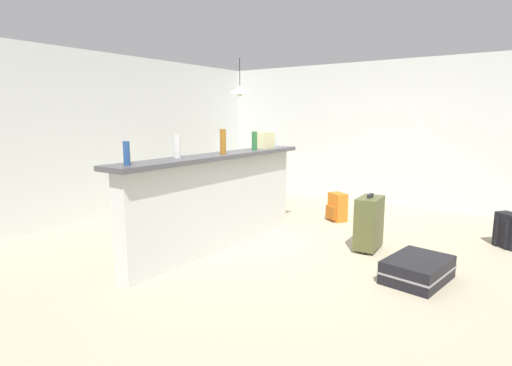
{
  "coord_description": "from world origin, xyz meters",
  "views": [
    {
      "loc": [
        -4.18,
        -2.49,
        1.58
      ],
      "look_at": [
        -0.02,
        0.41,
        0.73
      ],
      "focal_mm": 28.61,
      "sensor_mm": 36.0,
      "label": 1
    }
  ],
  "objects_px": {
    "bottle_green": "(254,141)",
    "suitcase_flat_black": "(418,269)",
    "bottle_clear": "(274,137)",
    "pendant_lamp": "(240,90)",
    "bottle_blue": "(127,153)",
    "dining_table": "(239,170)",
    "bottle_white": "(177,146)",
    "backpack_orange": "(337,207)",
    "bottle_amber": "(223,142)",
    "backpack_black": "(509,231)",
    "grocery_bag": "(264,140)",
    "dining_chair_near_partition": "(261,181)",
    "suitcase_upright_olive": "(369,222)"
  },
  "relations": [
    {
      "from": "bottle_green",
      "to": "suitcase_flat_black",
      "type": "height_order",
      "value": "bottle_green"
    },
    {
      "from": "bottle_clear",
      "to": "pendant_lamp",
      "type": "relative_size",
      "value": 0.46
    },
    {
      "from": "suitcase_flat_black",
      "to": "bottle_green",
      "type": "bearing_deg",
      "value": 80.88
    },
    {
      "from": "bottle_blue",
      "to": "dining_table",
      "type": "xyz_separation_m",
      "value": [
        3.11,
        1.11,
        -0.59
      ]
    },
    {
      "from": "bottle_white",
      "to": "bottle_blue",
      "type": "bearing_deg",
      "value": -174.0
    },
    {
      "from": "pendant_lamp",
      "to": "backpack_orange",
      "type": "relative_size",
      "value": 1.5
    },
    {
      "from": "bottle_amber",
      "to": "backpack_black",
      "type": "bearing_deg",
      "value": -54.98
    },
    {
      "from": "bottle_amber",
      "to": "grocery_bag",
      "type": "relative_size",
      "value": 1.12
    },
    {
      "from": "bottle_blue",
      "to": "dining_table",
      "type": "relative_size",
      "value": 0.2
    },
    {
      "from": "suitcase_flat_black",
      "to": "pendant_lamp",
      "type": "bearing_deg",
      "value": 64.41
    },
    {
      "from": "dining_table",
      "to": "backpack_black",
      "type": "relative_size",
      "value": 2.62
    },
    {
      "from": "dining_chair_near_partition",
      "to": "bottle_white",
      "type": "bearing_deg",
      "value": -167.14
    },
    {
      "from": "dining_chair_near_partition",
      "to": "suitcase_upright_olive",
      "type": "height_order",
      "value": "dining_chair_near_partition"
    },
    {
      "from": "bottle_blue",
      "to": "suitcase_flat_black",
      "type": "relative_size",
      "value": 0.25
    },
    {
      "from": "bottle_green",
      "to": "dining_table",
      "type": "distance_m",
      "value": 1.75
    },
    {
      "from": "bottle_blue",
      "to": "suitcase_upright_olive",
      "type": "bearing_deg",
      "value": -34.21
    },
    {
      "from": "bottle_blue",
      "to": "bottle_green",
      "type": "relative_size",
      "value": 0.91
    },
    {
      "from": "dining_chair_near_partition",
      "to": "bottle_clear",
      "type": "bearing_deg",
      "value": -133.02
    },
    {
      "from": "bottle_blue",
      "to": "bottle_green",
      "type": "xyz_separation_m",
      "value": [
        1.94,
        -0.05,
        0.01
      ]
    },
    {
      "from": "bottle_blue",
      "to": "bottle_white",
      "type": "height_order",
      "value": "bottle_white"
    },
    {
      "from": "bottle_amber",
      "to": "bottle_clear",
      "type": "bearing_deg",
      "value": 3.26
    },
    {
      "from": "dining_chair_near_partition",
      "to": "backpack_orange",
      "type": "relative_size",
      "value": 2.21
    },
    {
      "from": "bottle_green",
      "to": "suitcase_upright_olive",
      "type": "height_order",
      "value": "bottle_green"
    },
    {
      "from": "bottle_blue",
      "to": "backpack_orange",
      "type": "bearing_deg",
      "value": -11.32
    },
    {
      "from": "bottle_amber",
      "to": "bottle_green",
      "type": "xyz_separation_m",
      "value": [
        0.65,
        0.01,
        -0.03
      ]
    },
    {
      "from": "bottle_white",
      "to": "backpack_black",
      "type": "relative_size",
      "value": 0.58
    },
    {
      "from": "bottle_clear",
      "to": "suitcase_flat_black",
      "type": "distance_m",
      "value": 2.67
    },
    {
      "from": "suitcase_upright_olive",
      "to": "bottle_amber",
      "type": "bearing_deg",
      "value": 122.3
    },
    {
      "from": "dining_table",
      "to": "pendant_lamp",
      "type": "height_order",
      "value": "pendant_lamp"
    },
    {
      "from": "bottle_green",
      "to": "dining_table",
      "type": "height_order",
      "value": "bottle_green"
    },
    {
      "from": "bottle_blue",
      "to": "bottle_clear",
      "type": "distance_m",
      "value": 2.51
    },
    {
      "from": "pendant_lamp",
      "to": "bottle_blue",
      "type": "bearing_deg",
      "value": -160.41
    },
    {
      "from": "grocery_bag",
      "to": "suitcase_upright_olive",
      "type": "relative_size",
      "value": 0.39
    },
    {
      "from": "bottle_clear",
      "to": "grocery_bag",
      "type": "xyz_separation_m",
      "value": [
        -0.2,
        0.03,
        -0.04
      ]
    },
    {
      "from": "grocery_bag",
      "to": "bottle_amber",
      "type": "bearing_deg",
      "value": -174.35
    },
    {
      "from": "bottle_blue",
      "to": "bottle_white",
      "type": "relative_size",
      "value": 0.89
    },
    {
      "from": "suitcase_upright_olive",
      "to": "pendant_lamp",
      "type": "bearing_deg",
      "value": 69.43
    },
    {
      "from": "pendant_lamp",
      "to": "grocery_bag",
      "type": "bearing_deg",
      "value": -129.18
    },
    {
      "from": "bottle_amber",
      "to": "suitcase_upright_olive",
      "type": "xyz_separation_m",
      "value": [
        0.91,
        -1.44,
        -0.94
      ]
    },
    {
      "from": "bottle_clear",
      "to": "pendant_lamp",
      "type": "xyz_separation_m",
      "value": [
        0.69,
        1.13,
        0.71
      ]
    },
    {
      "from": "bottle_white",
      "to": "dining_chair_near_partition",
      "type": "height_order",
      "value": "bottle_white"
    },
    {
      "from": "bottle_green",
      "to": "pendant_lamp",
      "type": "xyz_separation_m",
      "value": [
        1.26,
        1.19,
        0.74
      ]
    },
    {
      "from": "bottle_blue",
      "to": "bottle_amber",
      "type": "xyz_separation_m",
      "value": [
        1.3,
        -0.06,
        0.04
      ]
    },
    {
      "from": "grocery_bag",
      "to": "pendant_lamp",
      "type": "relative_size",
      "value": 0.41
    },
    {
      "from": "bottle_white",
      "to": "dining_chair_near_partition",
      "type": "bearing_deg",
      "value": 12.86
    },
    {
      "from": "backpack_orange",
      "to": "backpack_black",
      "type": "height_order",
      "value": "same"
    },
    {
      "from": "bottle_green",
      "to": "backpack_black",
      "type": "bearing_deg",
      "value": -64.95
    },
    {
      "from": "bottle_blue",
      "to": "pendant_lamp",
      "type": "xyz_separation_m",
      "value": [
        3.2,
        1.14,
        0.75
      ]
    },
    {
      "from": "bottle_amber",
      "to": "dining_table",
      "type": "relative_size",
      "value": 0.26
    },
    {
      "from": "bottle_blue",
      "to": "bottle_amber",
      "type": "bearing_deg",
      "value": -2.59
    }
  ]
}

